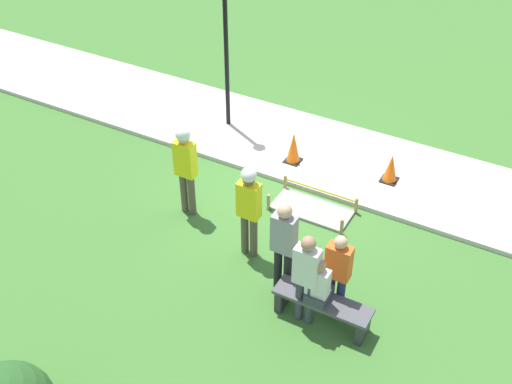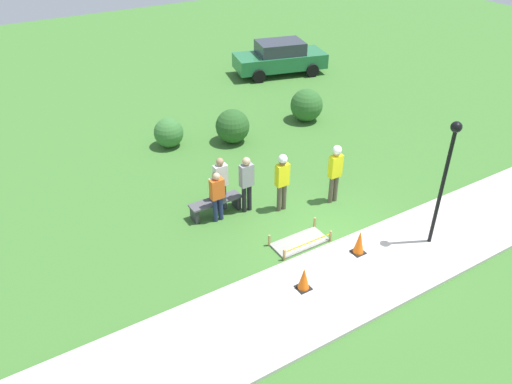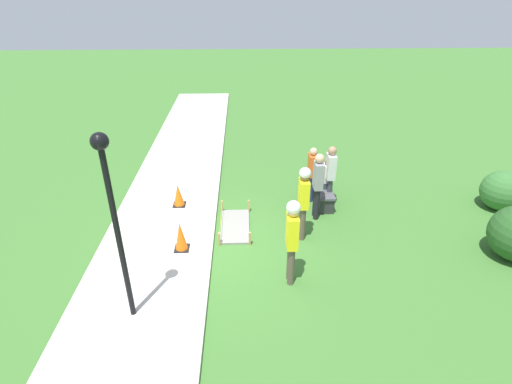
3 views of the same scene
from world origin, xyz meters
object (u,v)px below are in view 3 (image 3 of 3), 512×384
at_px(bystander_in_gray_shirt, 330,173).
at_px(park_bench, 322,190).
at_px(bystander_in_white_shirt, 318,182).
at_px(lamppost_near, 112,204).
at_px(person_seated_on_bench, 326,176).
at_px(worker_supervisor, 304,196).
at_px(bystander_in_orange_shirt, 312,171).
at_px(traffic_cone_far_patch, 181,236).
at_px(worker_assistant, 292,234).
at_px(traffic_cone_near_patch, 178,195).

bearing_deg(bystander_in_gray_shirt, park_bench, -156.53).
xyz_separation_m(bystander_in_white_shirt, lamppost_near, (3.48, -4.03, 1.43)).
xyz_separation_m(park_bench, person_seated_on_bench, (0.08, 0.05, 0.50)).
bearing_deg(worker_supervisor, bystander_in_white_shirt, 151.65).
relative_size(bystander_in_gray_shirt, bystander_in_white_shirt, 0.97).
relative_size(worker_supervisor, bystander_in_white_shirt, 1.03).
bearing_deg(bystander_in_orange_shirt, park_bench, 74.90).
bearing_deg(bystander_in_gray_shirt, lamppost_near, -47.58).
bearing_deg(traffic_cone_far_patch, worker_supervisor, 100.62).
height_order(person_seated_on_bench, bystander_in_gray_shirt, bystander_in_gray_shirt).
bearing_deg(bystander_in_white_shirt, worker_assistant, -20.64).
height_order(worker_assistant, bystander_in_gray_shirt, worker_assistant).
distance_m(park_bench, worker_assistant, 3.76).
bearing_deg(bystander_in_white_shirt, bystander_in_gray_shirt, 144.00).
distance_m(traffic_cone_far_patch, lamppost_near, 2.94).
xyz_separation_m(person_seated_on_bench, bystander_in_orange_shirt, (-0.16, -0.37, 0.06)).
xyz_separation_m(traffic_cone_far_patch, bystander_in_orange_shirt, (-2.43, 3.40, 0.45)).
bearing_deg(traffic_cone_far_patch, bystander_in_gray_shirt, 118.56).
relative_size(traffic_cone_far_patch, person_seated_on_bench, 0.80).
distance_m(traffic_cone_near_patch, worker_assistant, 4.24).
bearing_deg(traffic_cone_far_patch, worker_assistant, 66.04).
xyz_separation_m(traffic_cone_near_patch, bystander_in_gray_shirt, (-0.03, 4.16, 0.60)).
relative_size(traffic_cone_far_patch, worker_supervisor, 0.37).
bearing_deg(worker_assistant, traffic_cone_far_patch, -113.96).
relative_size(traffic_cone_far_patch, bystander_in_gray_shirt, 0.40).
bearing_deg(bystander_in_gray_shirt, worker_supervisor, -31.57).
height_order(traffic_cone_far_patch, bystander_in_gray_shirt, bystander_in_gray_shirt).
distance_m(park_bench, lamppost_near, 6.53).
relative_size(traffic_cone_near_patch, bystander_in_orange_shirt, 0.39).
relative_size(person_seated_on_bench, bystander_in_white_shirt, 0.49).
bearing_deg(bystander_in_gray_shirt, bystander_in_orange_shirt, -129.05).
height_order(park_bench, lamppost_near, lamppost_near).
xyz_separation_m(park_bench, worker_assistant, (3.42, -1.29, 0.85)).
bearing_deg(person_seated_on_bench, traffic_cone_far_patch, -58.92).
distance_m(bystander_in_gray_shirt, lamppost_near, 6.25).
relative_size(traffic_cone_near_patch, lamppost_near, 0.17).
height_order(park_bench, worker_supervisor, worker_supervisor).
distance_m(traffic_cone_far_patch, bystander_in_gray_shirt, 4.40).
xyz_separation_m(worker_assistant, bystander_in_gray_shirt, (-3.16, 1.41, -0.18)).
height_order(park_bench, bystander_in_gray_shirt, bystander_in_gray_shirt).
bearing_deg(traffic_cone_near_patch, lamppost_near, -4.47).
bearing_deg(bystander_in_gray_shirt, bystander_in_white_shirt, -36.00).
bearing_deg(worker_supervisor, lamppost_near, -54.17).
xyz_separation_m(traffic_cone_far_patch, worker_supervisor, (-0.54, 2.88, 0.70)).
height_order(park_bench, bystander_in_orange_shirt, bystander_in_orange_shirt).
distance_m(traffic_cone_far_patch, worker_supervisor, 3.01).
height_order(traffic_cone_near_patch, worker_supervisor, worker_supervisor).
bearing_deg(worker_supervisor, bystander_in_orange_shirt, 164.67).
relative_size(traffic_cone_near_patch, worker_assistant, 0.32).
relative_size(worker_supervisor, bystander_in_orange_shirt, 1.18).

